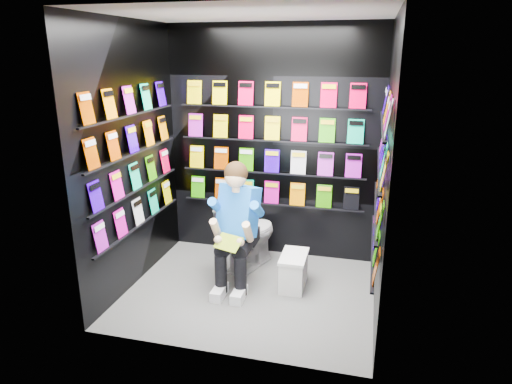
# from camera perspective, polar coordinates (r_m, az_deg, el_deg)

# --- Properties ---
(floor) EXTENTS (2.40, 2.40, 0.00)m
(floor) POSITION_cam_1_polar(r_m,az_deg,el_deg) (4.66, -0.76, -12.36)
(floor) COLOR #565654
(floor) RESTS_ON ground
(ceiling) EXTENTS (2.40, 2.40, 0.00)m
(ceiling) POSITION_cam_1_polar(r_m,az_deg,el_deg) (4.07, -0.91, 21.44)
(ceiling) COLOR white
(ceiling) RESTS_ON floor
(wall_back) EXTENTS (2.40, 0.04, 2.60)m
(wall_back) POSITION_cam_1_polar(r_m,az_deg,el_deg) (5.13, 2.10, 5.93)
(wall_back) COLOR black
(wall_back) RESTS_ON floor
(wall_front) EXTENTS (2.40, 0.04, 2.60)m
(wall_front) POSITION_cam_1_polar(r_m,az_deg,el_deg) (3.26, -5.41, -0.72)
(wall_front) COLOR black
(wall_front) RESTS_ON floor
(wall_left) EXTENTS (0.04, 2.00, 2.60)m
(wall_left) POSITION_cam_1_polar(r_m,az_deg,el_deg) (4.63, -15.36, 4.11)
(wall_left) COLOR black
(wall_left) RESTS_ON floor
(wall_right) EXTENTS (0.04, 2.00, 2.60)m
(wall_right) POSITION_cam_1_polar(r_m,az_deg,el_deg) (4.04, 15.84, 2.23)
(wall_right) COLOR black
(wall_right) RESTS_ON floor
(comics_back) EXTENTS (2.10, 0.06, 1.37)m
(comics_back) POSITION_cam_1_polar(r_m,az_deg,el_deg) (5.10, 2.03, 5.93)
(comics_back) COLOR #EC0341
(comics_back) RESTS_ON wall_back
(comics_left) EXTENTS (0.06, 1.70, 1.37)m
(comics_left) POSITION_cam_1_polar(r_m,az_deg,el_deg) (4.61, -15.04, 4.16)
(comics_left) COLOR #EC0341
(comics_left) RESTS_ON wall_left
(comics_right) EXTENTS (0.06, 1.70, 1.37)m
(comics_right) POSITION_cam_1_polar(r_m,az_deg,el_deg) (4.04, 15.42, 2.33)
(comics_right) COLOR #EC0341
(comics_right) RESTS_ON wall_right
(toilet) EXTENTS (0.64, 0.85, 0.73)m
(toilet) POSITION_cam_1_polar(r_m,az_deg,el_deg) (5.04, -0.90, -5.36)
(toilet) COLOR white
(toilet) RESTS_ON floor
(longbox) EXTENTS (0.24, 0.43, 0.32)m
(longbox) POSITION_cam_1_polar(r_m,az_deg,el_deg) (4.70, 4.71, -9.96)
(longbox) COLOR silver
(longbox) RESTS_ON floor
(longbox_lid) EXTENTS (0.26, 0.45, 0.03)m
(longbox_lid) POSITION_cam_1_polar(r_m,az_deg,el_deg) (4.62, 4.77, -8.03)
(longbox_lid) COLOR silver
(longbox_lid) RESTS_ON longbox
(reader) EXTENTS (0.74, 0.89, 1.40)m
(reader) POSITION_cam_1_polar(r_m,az_deg,el_deg) (4.55, -2.17, -2.45)
(reader) COLOR blue
(reader) RESTS_ON toilet
(held_comic) EXTENTS (0.29, 0.23, 0.11)m
(held_comic) POSITION_cam_1_polar(r_m,az_deg,el_deg) (4.31, -3.46, -6.34)
(held_comic) COLOR green
(held_comic) RESTS_ON reader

